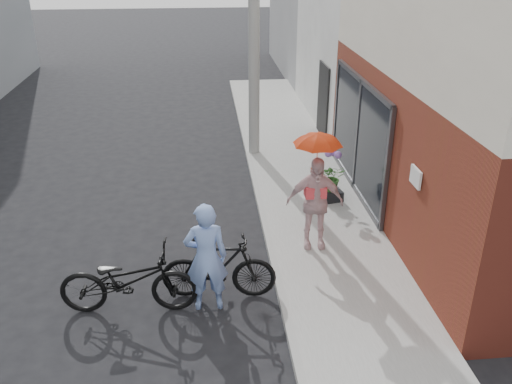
{
  "coord_description": "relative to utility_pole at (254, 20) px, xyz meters",
  "views": [
    {
      "loc": [
        -0.17,
        -7.47,
        5.31
      ],
      "look_at": [
        0.7,
        1.41,
        1.1
      ],
      "focal_mm": 38.0,
      "sensor_mm": 36.0,
      "label": 1
    }
  ],
  "objects": [
    {
      "name": "utility_pole",
      "position": [
        0.0,
        0.0,
        0.0
      ],
      "size": [
        0.28,
        0.28,
        7.0
      ],
      "primitive_type": "cylinder",
      "color": "#9E9E99",
      "rests_on": "ground"
    },
    {
      "name": "plaster_building",
      "position": [
        6.1,
        3.0,
        0.0
      ],
      "size": [
        8.0,
        6.0,
        7.0
      ],
      "primitive_type": "cube",
      "color": "white",
      "rests_on": "ground"
    },
    {
      "name": "planter",
      "position": [
        1.39,
        -3.05,
        -3.27
      ],
      "size": [
        0.49,
        0.49,
        0.22
      ],
      "primitive_type": "cube",
      "rotation": [
        0.0,
        0.0,
        0.19
      ],
      "color": "black",
      "rests_on": "sidewalk"
    },
    {
      "name": "sidewalk",
      "position": [
        1.0,
        -4.0,
        -3.44
      ],
      "size": [
        2.2,
        24.0,
        0.12
      ],
      "primitive_type": "cube",
      "color": "gray",
      "rests_on": "ground"
    },
    {
      "name": "officer",
      "position": [
        -1.34,
        -6.44,
        -2.59
      ],
      "size": [
        0.68,
        0.46,
        1.82
      ],
      "primitive_type": "imported",
      "rotation": [
        0.0,
        0.0,
        3.18
      ],
      "color": "#7C9BDD",
      "rests_on": "ground"
    },
    {
      "name": "ground",
      "position": [
        -1.1,
        -6.0,
        -3.5
      ],
      "size": [
        80.0,
        80.0,
        0.0
      ],
      "primitive_type": "plane",
      "color": "black",
      "rests_on": "ground"
    },
    {
      "name": "potted_plant",
      "position": [
        1.39,
        -3.05,
        -2.86
      ],
      "size": [
        0.54,
        0.47,
        0.6
      ],
      "primitive_type": "imported",
      "color": "#316026",
      "rests_on": "planter"
    },
    {
      "name": "curb",
      "position": [
        -0.16,
        -4.0,
        -3.44
      ],
      "size": [
        0.12,
        24.0,
        0.12
      ],
      "primitive_type": "cube",
      "color": "#9E9E99",
      "rests_on": "ground"
    },
    {
      "name": "kimono_woman",
      "position": [
        0.63,
        -4.92,
        -2.51
      ],
      "size": [
        1.06,
        0.51,
        1.75
      ],
      "primitive_type": "imported",
      "rotation": [
        0.0,
        0.0,
        -0.09
      ],
      "color": "beige",
      "rests_on": "sidewalk"
    },
    {
      "name": "bike_left",
      "position": [
        -2.54,
        -6.4,
        -2.95
      ],
      "size": [
        2.15,
        0.85,
        1.11
      ],
      "primitive_type": "imported",
      "rotation": [
        0.0,
        0.0,
        1.51
      ],
      "color": "black",
      "rests_on": "ground"
    },
    {
      "name": "bike_right",
      "position": [
        -1.15,
        -6.18,
        -2.95
      ],
      "size": [
        1.87,
        0.69,
        1.1
      ],
      "primitive_type": "imported",
      "rotation": [
        0.0,
        0.0,
        1.47
      ],
      "color": "black",
      "rests_on": "ground"
    },
    {
      "name": "parasol",
      "position": [
        0.63,
        -4.92,
        -1.28
      ],
      "size": [
        0.82,
        0.82,
        0.72
      ],
      "primitive_type": "imported",
      "color": "#F14E1C",
      "rests_on": "kimono_woman"
    }
  ]
}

